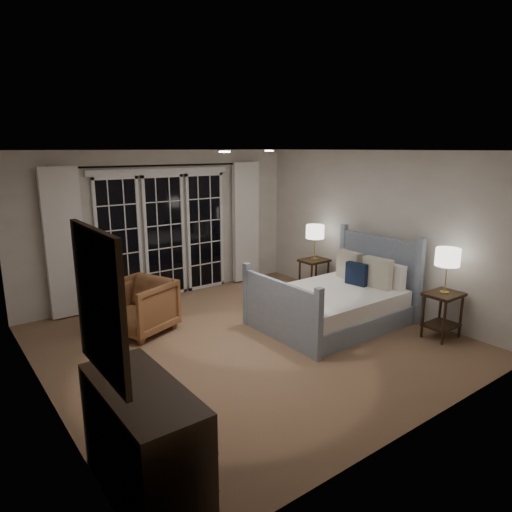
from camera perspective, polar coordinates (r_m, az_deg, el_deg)
floor at (r=6.23m, az=-0.89°, el=-10.61°), size 5.00×5.00×0.00m
ceiling at (r=5.69m, az=-0.99°, el=13.05°), size 5.00×5.00×0.00m
wall_left at (r=4.86m, az=-25.62°, el=-3.26°), size 0.02×5.00×2.50m
wall_right at (r=7.54m, az=14.68°, el=3.16°), size 0.02×5.00×2.50m
wall_back at (r=7.96m, az=-11.54°, el=3.84°), size 5.00×0.02×2.50m
wall_front at (r=4.15m, az=19.81°, el=-5.46°), size 5.00×0.02×2.50m
french_doors at (r=7.95m, az=-11.36°, el=2.67°), size 2.50×0.04×2.20m
curtain_rod at (r=7.77m, az=-11.57°, el=11.03°), size 3.50×0.03×0.03m
curtain_left at (r=7.33m, az=-22.81°, el=1.45°), size 0.55×0.10×2.25m
curtain_right at (r=8.70m, az=-1.29°, el=4.23°), size 0.55×0.10×2.25m
downlight_a at (r=6.65m, az=1.66°, el=13.01°), size 0.12×0.12×0.01m
downlight_b at (r=5.02m, az=-3.95°, el=12.87°), size 0.12×0.12×0.01m
bed at (r=6.85m, az=9.90°, el=-5.75°), size 2.07×1.47×1.20m
nightstand_left at (r=6.70m, az=22.30°, el=-6.07°), size 0.49×0.39×0.63m
nightstand_right at (r=8.13m, az=7.25°, el=-1.88°), size 0.48×0.38×0.62m
lamp_left at (r=6.51m, az=22.85°, el=-0.18°), size 0.32×0.32×0.61m
lamp_right at (r=7.98m, az=7.40°, el=2.99°), size 0.32×0.32×0.61m
armchair at (r=6.59m, az=-14.37°, el=-6.15°), size 1.07×1.05×0.75m
dresser at (r=3.70m, az=-13.85°, el=-21.53°), size 0.53×1.24×0.88m
mirror at (r=3.13m, az=-18.97°, el=-5.66°), size 0.05×0.85×1.00m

